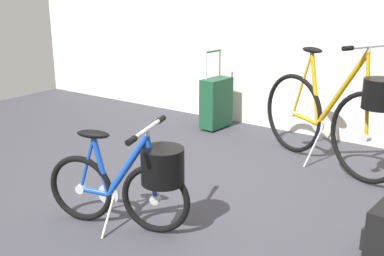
% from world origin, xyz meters
% --- Properties ---
extents(ground_plane, '(7.97, 7.97, 0.00)m').
position_xyz_m(ground_plane, '(0.00, 0.00, 0.00)').
color(ground_plane, '#38383F').
extents(folding_bike_foreground, '(0.93, 0.52, 0.69)m').
position_xyz_m(folding_bike_foreground, '(-0.19, -0.31, 0.34)').
color(folding_bike_foreground, black).
rests_on(folding_bike_foreground, ground_plane).
extents(display_bike_left, '(1.41, 0.74, 1.07)m').
position_xyz_m(display_bike_left, '(0.48, 1.39, 0.47)').
color(display_bike_left, black).
rests_on(display_bike_left, ground_plane).
extents(rolling_suitcase, '(0.21, 0.37, 0.83)m').
position_xyz_m(rolling_suitcase, '(-0.96, 1.82, 0.28)').
color(rolling_suitcase, '#19472D').
rests_on(rolling_suitcase, ground_plane).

